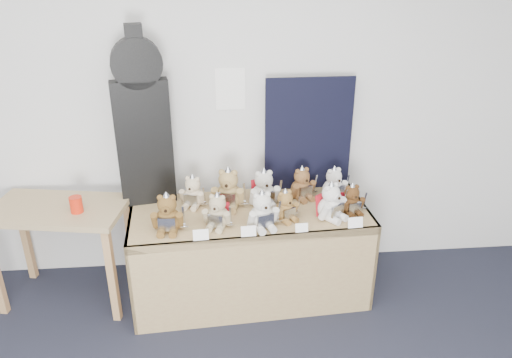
{
  "coord_description": "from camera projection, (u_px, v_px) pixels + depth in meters",
  "views": [
    {
      "loc": [
        0.23,
        -0.96,
        2.35
      ],
      "look_at": [
        0.49,
        1.97,
        0.98
      ],
      "focal_mm": 35.0,
      "sensor_mm": 36.0,
      "label": 1
    }
  ],
  "objects": [
    {
      "name": "entry_card_c",
      "position": [
        302.0,
        228.0,
        3.19
      ],
      "size": [
        0.08,
        0.02,
        0.06
      ],
      "primitive_type": "cube",
      "rotation": [
        -0.24,
        0.0,
        0.06
      ],
      "color": "white",
      "rests_on": "display_table"
    },
    {
      "name": "teddy_front_right",
      "position": [
        285.0,
        207.0,
        3.31
      ],
      "size": [
        0.2,
        0.19,
        0.24
      ],
      "rotation": [
        0.0,
        0.0,
        0.47
      ],
      "color": "olive",
      "rests_on": "display_table"
    },
    {
      "name": "guitar_case",
      "position": [
        142.0,
        121.0,
        3.34
      ],
      "size": [
        0.39,
        0.17,
        1.23
      ],
      "rotation": [
        0.0,
        0.0,
        0.18
      ],
      "color": "black",
      "rests_on": "display_table"
    },
    {
      "name": "side_table",
      "position": [
        60.0,
        223.0,
        3.43
      ],
      "size": [
        0.97,
        0.65,
        0.75
      ],
      "rotation": [
        0.0,
        0.0,
        -0.17
      ],
      "color": "#9A7B53",
      "rests_on": "floor"
    },
    {
      "name": "teddy_back_left",
      "position": [
        193.0,
        192.0,
        3.49
      ],
      "size": [
        0.21,
        0.2,
        0.25
      ],
      "rotation": [
        0.0,
        0.0,
        -0.33
      ],
      "color": "beige",
      "rests_on": "display_table"
    },
    {
      "name": "teddy_front_end",
      "position": [
        352.0,
        200.0,
        3.39
      ],
      "size": [
        0.2,
        0.18,
        0.24
      ],
      "rotation": [
        0.0,
        0.0,
        0.24
      ],
      "color": "#4D311A",
      "rests_on": "display_table"
    },
    {
      "name": "navy_board",
      "position": [
        308.0,
        135.0,
        3.61
      ],
      "size": [
        0.64,
        0.03,
        0.85
      ],
      "primitive_type": "cube",
      "rotation": [
        0.0,
        0.0,
        0.02
      ],
      "color": "black",
      "rests_on": "display_table"
    },
    {
      "name": "teddy_back_centre_left",
      "position": [
        228.0,
        190.0,
        3.46
      ],
      "size": [
        0.26,
        0.24,
        0.32
      ],
      "rotation": [
        0.0,
        0.0,
        -0.21
      ],
      "color": "#9E824F",
      "rests_on": "display_table"
    },
    {
      "name": "teddy_front_centre",
      "position": [
        262.0,
        212.0,
        3.21
      ],
      "size": [
        0.24,
        0.22,
        0.29
      ],
      "rotation": [
        0.0,
        0.0,
        0.28
      ],
      "color": "silver",
      "rests_on": "display_table"
    },
    {
      "name": "teddy_front_far_right",
      "position": [
        331.0,
        203.0,
        3.32
      ],
      "size": [
        0.24,
        0.24,
        0.29
      ],
      "rotation": [
        0.0,
        0.0,
        0.64
      ],
      "color": "silver",
      "rests_on": "display_table"
    },
    {
      "name": "room_shell",
      "position": [
        230.0,
        89.0,
        3.51
      ],
      "size": [
        6.0,
        6.0,
        6.0
      ],
      "color": "silver",
      "rests_on": "floor"
    },
    {
      "name": "entry_card_d",
      "position": [
        355.0,
        223.0,
        3.23
      ],
      "size": [
        0.1,
        0.03,
        0.07
      ],
      "primitive_type": "cube",
      "rotation": [
        -0.24,
        0.0,
        0.06
      ],
      "color": "white",
      "rests_on": "display_table"
    },
    {
      "name": "entry_card_a",
      "position": [
        201.0,
        235.0,
        3.1
      ],
      "size": [
        0.1,
        0.03,
        0.07
      ],
      "primitive_type": "cube",
      "rotation": [
        -0.24,
        0.0,
        0.06
      ],
      "color": "white",
      "rests_on": "display_table"
    },
    {
      "name": "teddy_front_far_left",
      "position": [
        168.0,
        214.0,
        3.17
      ],
      "size": [
        0.24,
        0.19,
        0.29
      ],
      "rotation": [
        0.0,
        0.0,
        -0.06
      ],
      "color": "brown",
      "rests_on": "display_table"
    },
    {
      "name": "teddy_back_end",
      "position": [
        334.0,
        185.0,
        3.59
      ],
      "size": [
        0.22,
        0.21,
        0.27
      ],
      "rotation": [
        0.0,
        0.0,
        0.41
      ],
      "color": "white",
      "rests_on": "display_table"
    },
    {
      "name": "teddy_back_centre_right",
      "position": [
        264.0,
        190.0,
        3.49
      ],
      "size": [
        0.25,
        0.22,
        0.3
      ],
      "rotation": [
        0.0,
        0.0,
        0.2
      ],
      "color": "silver",
      "rests_on": "display_table"
    },
    {
      "name": "teddy_back_right",
      "position": [
        302.0,
        185.0,
        3.59
      ],
      "size": [
        0.22,
        0.21,
        0.27
      ],
      "rotation": [
        0.0,
        0.0,
        0.41
      ],
      "color": "brown",
      "rests_on": "display_table"
    },
    {
      "name": "teddy_front_left",
      "position": [
        217.0,
        212.0,
        3.22
      ],
      "size": [
        0.21,
        0.2,
        0.26
      ],
      "rotation": [
        0.0,
        0.0,
        -0.31
      ],
      "color": "tan",
      "rests_on": "display_table"
    },
    {
      "name": "display_table",
      "position": [
        251.0,
        235.0,
        3.46
      ],
      "size": [
        1.69,
        0.79,
        0.69
      ],
      "rotation": [
        0.0,
        0.0,
        0.06
      ],
      "color": "#95724C",
      "rests_on": "floor"
    },
    {
      "name": "entry_card_b",
      "position": [
        248.0,
        231.0,
        3.14
      ],
      "size": [
        0.1,
        0.03,
        0.07
      ],
      "primitive_type": "cube",
      "rotation": [
        -0.24,
        0.0,
        0.06
      ],
      "color": "white",
      "rests_on": "display_table"
    },
    {
      "name": "red_cup",
      "position": [
        76.0,
        205.0,
        3.29
      ],
      "size": [
        0.08,
        0.08,
        0.11
      ],
      "primitive_type": "cylinder",
      "color": "red",
      "rests_on": "side_table"
    }
  ]
}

